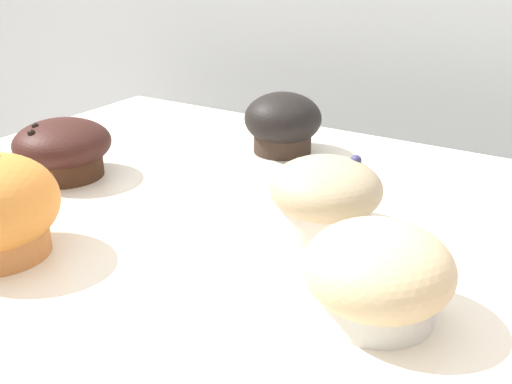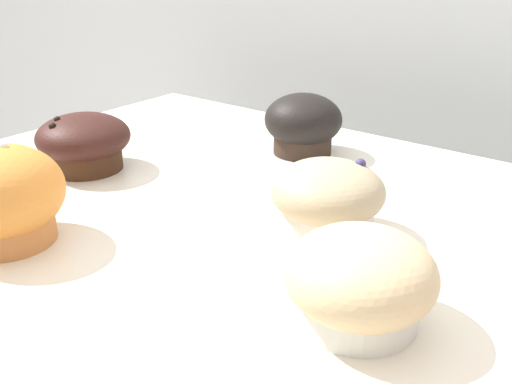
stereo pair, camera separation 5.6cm
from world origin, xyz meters
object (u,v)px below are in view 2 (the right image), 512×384
muffin_front_right (360,281)px  muffin_front_left (327,198)px  muffin_front_center (303,124)px  muffin_back_left (84,142)px  muffin_back_right (2,198)px

muffin_front_right → muffin_front_left: bearing=130.8°
muffin_front_center → muffin_back_left: muffin_front_center is taller
muffin_back_left → muffin_front_left: (0.32, 0.03, 0.00)m
muffin_back_left → muffin_front_center: bearing=50.1°
muffin_front_left → muffin_front_right: muffin_front_right is taller
muffin_back_left → muffin_back_right: size_ratio=0.99×
muffin_front_left → muffin_front_center: bearing=129.5°
muffin_back_right → muffin_front_left: (0.23, 0.20, -0.01)m
muffin_back_left → muffin_front_left: size_ratio=1.04×
muffin_back_right → muffin_front_left: 0.30m
muffin_front_center → muffin_back_left: (-0.18, -0.21, -0.00)m
muffin_back_left → muffin_front_left: muffin_front_left is taller
muffin_back_left → muffin_front_left: bearing=6.0°
muffin_back_left → muffin_back_right: muffin_back_right is taller
muffin_back_right → muffin_front_left: muffin_back_right is taller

